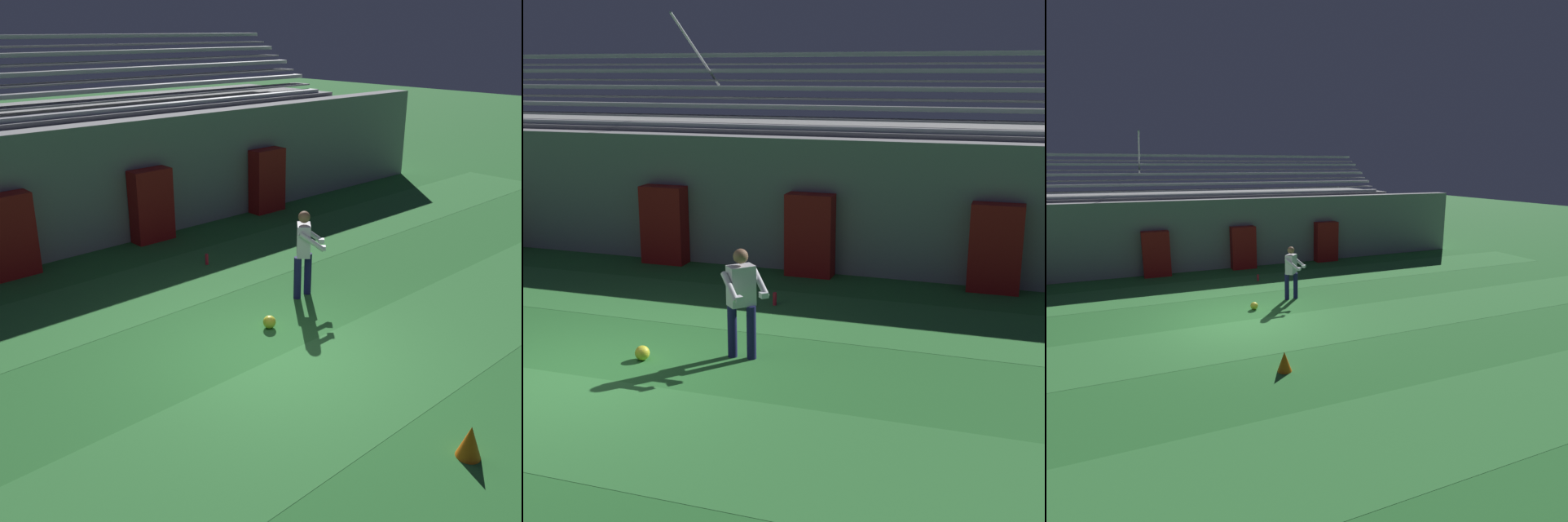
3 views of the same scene
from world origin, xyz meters
The scene contains 13 objects.
ground_plane centered at (0.00, 0.00, 0.00)m, with size 80.00×80.00×0.00m, color #2D7533.
turf_stripe_near centered at (0.00, -6.00, 0.00)m, with size 28.00×2.38×0.01m, color #38843D.
turf_stripe_mid centered at (0.00, -1.25, 0.00)m, with size 28.00×2.38×0.01m, color #38843D.
turf_stripe_far centered at (0.00, 3.50, 0.00)m, with size 28.00×2.38×0.01m, color #38843D.
back_wall centered at (0.00, 6.50, 1.40)m, with size 24.00×0.60×2.80m, color gray.
padding_pillar_gate_left centered at (-1.67, 5.95, 0.86)m, with size 0.99×0.44×1.72m, color maroon.
padding_pillar_gate_right centered at (1.67, 5.95, 0.86)m, with size 0.99×0.44×1.72m, color maroon.
padding_pillar_far_right centered at (5.38, 5.95, 0.86)m, with size 0.99×0.44×1.72m, color maroon.
bleacher_stand centered at (0.00, 8.84, 1.50)m, with size 18.00×4.05×5.43m.
goalkeeper centered at (2.00, 1.28, 0.95)m, with size 0.74×0.74×1.67m.
soccer_ball centered at (0.62, 0.74, 0.11)m, with size 0.22×0.22×0.22m, color yellow.
traffic_cone centered at (0.10, -3.28, 0.21)m, with size 0.30×0.30×0.42m, color orange.
water_bottle centered at (1.64, 3.81, 0.12)m, with size 0.07×0.07×0.24m, color red.
Camera 3 is at (-2.65, -11.03, 4.10)m, focal length 30.00 mm.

